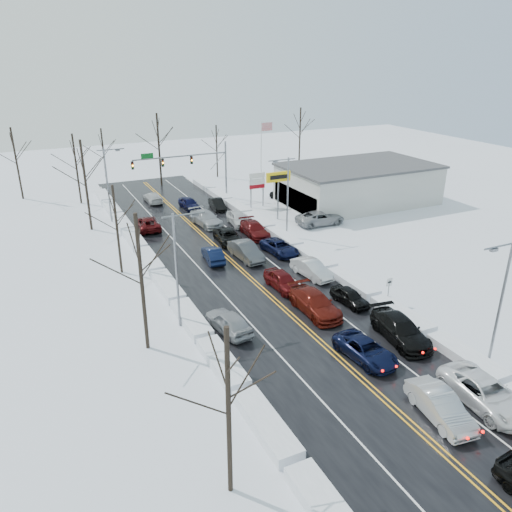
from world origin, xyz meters
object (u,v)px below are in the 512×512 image
oncoming_car_0 (213,261)px  dealership_building (358,184)px  tires_plus_sign (278,180)px  flagpole (262,150)px  traffic_signal_mast (191,163)px

oncoming_car_0 → dealership_building: bearing=-150.0°
tires_plus_sign → flagpole: 14.79m
flagpole → dealership_building: flagpole is taller
traffic_signal_mast → tires_plus_sign: 13.92m
flagpole → dealership_building: size_ratio=0.49×
tires_plus_sign → oncoming_car_0: (-12.16, -9.20, -4.99)m
flagpole → traffic_signal_mast: bearing=-170.3°
dealership_building → flagpole: bearing=126.3°
flagpole → oncoming_car_0: 29.27m
flagpole → dealership_building: (8.80, -12.00, -3.27)m
traffic_signal_mast → dealership_building: traffic_signal_mast is taller
flagpole → dealership_building: 15.24m
traffic_signal_mast → tires_plus_sign: (7.05, -12.00, -0.49)m
traffic_signal_mast → flagpole: (11.72, 2.01, 0.45)m
traffic_signal_mast → dealership_building: 23.01m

